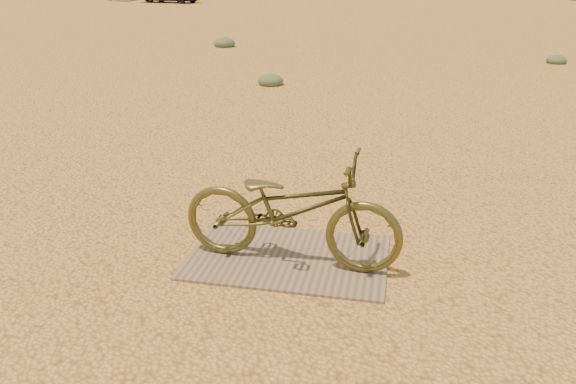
# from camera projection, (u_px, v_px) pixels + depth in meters

# --- Properties ---
(ground) EXTENTS (120.00, 120.00, 0.00)m
(ground) POSITION_uv_depth(u_px,v_px,m) (214.00, 268.00, 4.55)
(ground) COLOR #E2AC4D
(ground) RESTS_ON ground
(plywood_board) EXTENTS (1.65, 1.08, 0.02)m
(plywood_board) POSITION_uv_depth(u_px,v_px,m) (288.00, 257.00, 4.71)
(plywood_board) COLOR #7D6753
(plywood_board) RESTS_ON ground
(bicycle) EXTENTS (1.82, 0.73, 0.94)m
(bicycle) POSITION_uv_depth(u_px,v_px,m) (291.00, 209.00, 4.44)
(bicycle) COLOR #494921
(bicycle) RESTS_ON plywood_board
(kale_a) EXTENTS (0.52, 0.52, 0.29)m
(kale_a) POSITION_uv_depth(u_px,v_px,m) (271.00, 85.00, 11.60)
(kale_a) COLOR #4C6241
(kale_a) RESTS_ON ground
(kale_b) EXTENTS (0.49, 0.49, 0.27)m
(kale_b) POSITION_uv_depth(u_px,v_px,m) (556.00, 63.00, 14.15)
(kale_b) COLOR #4C6241
(kale_b) RESTS_ON ground
(kale_c) EXTENTS (0.65, 0.65, 0.36)m
(kale_c) POSITION_uv_depth(u_px,v_px,m) (225.00, 47.00, 17.09)
(kale_c) COLOR #4C6241
(kale_c) RESTS_ON ground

